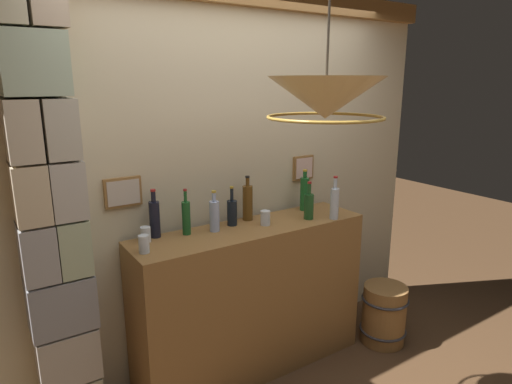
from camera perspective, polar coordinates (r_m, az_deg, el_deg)
The scene contains 16 objects.
panelled_rear_partition at distance 3.07m, azimuth -3.48°, elevation 2.65°, with size 3.45×0.15×2.60m.
stone_pillar at distance 2.60m, azimuth -24.95°, elevation -3.37°, with size 0.34×0.30×2.54m.
bar_shelf_unit at distance 3.13m, azimuth -0.52°, elevation -13.72°, with size 1.63×0.42×1.05m, color olive.
liquor_bottle_amaro at distance 2.79m, azimuth -9.01°, elevation -3.20°, with size 0.05×0.05×0.29m.
liquor_bottle_brandy at distance 3.08m, azimuth 6.85°, elevation -1.74°, with size 0.07×0.07×0.27m.
liquor_bottle_vodka at distance 2.77m, azimuth -12.97°, elevation -3.30°, with size 0.07×0.07×0.30m.
liquor_bottle_vermouth at distance 2.83m, azimuth -5.40°, elevation -3.00°, with size 0.06×0.06×0.27m.
liquor_bottle_rye at distance 3.11m, azimuth 10.11°, elevation -1.31°, with size 0.06×0.06×0.30m.
liquor_bottle_bourbon at distance 3.28m, azimuth 6.29°, elevation -0.13°, with size 0.07×0.07×0.31m.
liquor_bottle_whiskey at distance 3.03m, azimuth -1.09°, elevation -1.32°, with size 0.07×0.07×0.31m.
liquor_bottle_rum at distance 2.93m, azimuth -3.12°, elevation -2.57°, with size 0.07×0.07×0.27m.
glass_tumbler_rocks at distance 2.56m, azimuth -14.29°, elevation -6.54°, with size 0.06×0.06×0.10m.
glass_tumbler_highball at distance 2.95m, azimuth 1.22°, elevation -3.37°, with size 0.06×0.06×0.10m.
glass_tumbler_shot at distance 2.73m, azimuth -14.08°, elevation -5.34°, with size 0.06×0.06×0.09m.
pendant_lamp at distance 2.22m, azimuth 9.02°, elevation 11.79°, with size 0.58×0.58×0.63m.
wooden_barrel at distance 3.68m, azimuth 16.20°, elevation -14.92°, with size 0.36×0.36×0.47m.
Camera 1 is at (-1.50, -1.51, 1.99)m, focal length 30.95 mm.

